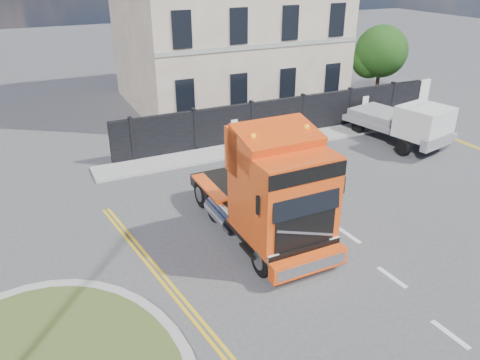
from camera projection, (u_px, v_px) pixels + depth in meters
ground at (266, 251)px, 14.87m from camera, size 120.00×120.00×0.00m
hoarding_fence at (295, 116)px, 24.32m from camera, size 18.80×0.25×2.00m
georgian_building at (226, 7)px, 28.18m from camera, size 12.30×10.30×12.80m
tree at (378, 54)px, 29.01m from camera, size 3.20×3.20×4.80m
pavement_far at (294, 140)px, 23.78m from camera, size 20.00×1.60×0.12m
truck at (272, 194)px, 14.58m from camera, size 2.52×6.57×3.92m
flatbed_pickup at (413, 124)px, 22.48m from camera, size 3.16×5.68×2.22m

